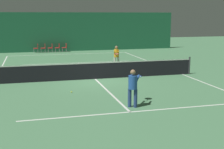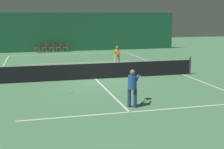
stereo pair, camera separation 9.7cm
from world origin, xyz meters
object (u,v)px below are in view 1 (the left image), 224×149
at_px(courtside_chair_2, 51,47).
at_px(courtside_chair_4, 65,47).
at_px(player_near, 133,85).
at_px(courtside_chair_1, 44,47).
at_px(courtside_chair_0, 37,48).
at_px(tennis_net, 95,70).
at_px(tennis_ball, 72,92).
at_px(courtside_chair_3, 58,47).
at_px(player_far, 116,55).

xyz_separation_m(courtside_chair_2, courtside_chair_4, (1.38, 0.00, 0.00)).
bearing_deg(player_near, courtside_chair_1, 38.77).
relative_size(courtside_chair_2, courtside_chair_4, 1.00).
height_order(courtside_chair_1, courtside_chair_2, same).
bearing_deg(courtside_chair_1, courtside_chair_0, -90.00).
distance_m(player_near, courtside_chair_4, 19.73).
relative_size(courtside_chair_0, courtside_chair_2, 1.00).
xyz_separation_m(tennis_net, courtside_chair_4, (-0.13, 13.94, -0.03)).
bearing_deg(courtside_chair_0, tennis_net, 11.66).
bearing_deg(courtside_chair_0, courtside_chair_2, 90.00).
relative_size(courtside_chair_2, tennis_ball, 12.73).
xyz_separation_m(courtside_chair_1, courtside_chair_3, (1.38, 0.00, 0.00)).
xyz_separation_m(courtside_chair_0, courtside_chair_4, (2.75, 0.00, 0.00)).
bearing_deg(courtside_chair_4, courtside_chair_1, -90.00).
relative_size(tennis_net, player_near, 7.92).
xyz_separation_m(courtside_chair_0, courtside_chair_1, (0.69, 0.00, 0.00)).
distance_m(tennis_net, tennis_ball, 3.35).
xyz_separation_m(courtside_chair_4, tennis_ball, (-1.61, -16.77, -0.45)).
height_order(player_near, player_far, player_near).
bearing_deg(courtside_chair_2, courtside_chair_4, 90.00).
xyz_separation_m(player_far, courtside_chair_2, (-3.76, 10.42, -0.39)).
distance_m(courtside_chair_2, tennis_ball, 16.78).
xyz_separation_m(player_near, courtside_chair_3, (-1.13, 19.72, -0.40)).
bearing_deg(courtside_chair_3, courtside_chair_2, -90.00).
distance_m(courtside_chair_1, courtside_chair_3, 1.38).
xyz_separation_m(player_near, player_far, (1.94, 9.30, -0.01)).
relative_size(tennis_net, courtside_chair_2, 14.29).
bearing_deg(courtside_chair_0, courtside_chair_3, 90.00).
bearing_deg(courtside_chair_4, courtside_chair_2, -90.00).
xyz_separation_m(courtside_chair_2, courtside_chair_3, (0.69, 0.00, 0.00)).
relative_size(courtside_chair_1, courtside_chair_2, 1.00).
relative_size(player_near, player_far, 1.01).
bearing_deg(courtside_chair_4, courtside_chair_0, -90.00).
height_order(player_far, courtside_chair_1, player_far).
height_order(courtside_chair_2, courtside_chair_3, same).
bearing_deg(tennis_ball, player_near, -55.12).
xyz_separation_m(player_near, courtside_chair_2, (-1.82, 19.72, -0.40)).
height_order(courtside_chair_0, courtside_chair_2, same).
xyz_separation_m(player_far, tennis_ball, (-3.99, -6.35, -0.84)).
relative_size(courtside_chair_3, tennis_ball, 12.73).
bearing_deg(courtside_chair_3, tennis_net, 3.34).
bearing_deg(courtside_chair_0, player_far, 26.23).
bearing_deg(player_far, courtside_chair_2, -144.74).
height_order(player_near, courtside_chair_2, player_near).
xyz_separation_m(player_near, courtside_chair_4, (-0.45, 19.72, -0.40)).
height_order(player_far, courtside_chair_2, player_far).
bearing_deg(courtside_chair_2, courtside_chair_3, 90.00).
bearing_deg(courtside_chair_2, player_near, 5.28).
distance_m(player_near, courtside_chair_2, 19.81).
xyz_separation_m(courtside_chair_3, tennis_ball, (-0.92, -16.77, -0.45)).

